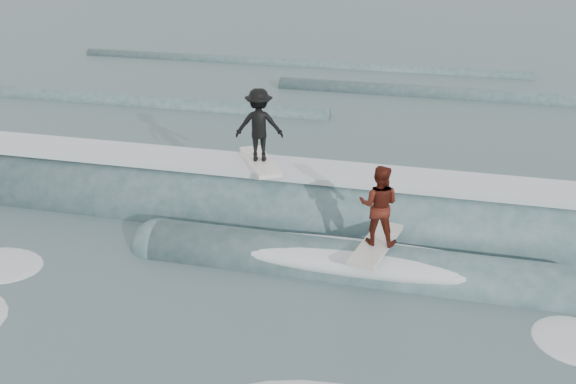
# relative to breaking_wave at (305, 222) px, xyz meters

# --- Properties ---
(ground) EXTENTS (160.00, 160.00, 0.00)m
(ground) POSITION_rel_breaking_wave_xyz_m (-0.25, -5.53, -0.03)
(ground) COLOR #3F595C
(ground) RESTS_ON ground
(breaking_wave) EXTENTS (23.89, 4.03, 2.51)m
(breaking_wave) POSITION_rel_breaking_wave_xyz_m (0.00, 0.00, 0.00)
(breaking_wave) COLOR #335756
(breaking_wave) RESTS_ON ground
(surfer_black) EXTENTS (1.49, 2.00, 1.85)m
(surfer_black) POSITION_rel_breaking_wave_xyz_m (-1.19, 0.30, 2.19)
(surfer_black) COLOR white
(surfer_black) RESTS_ON ground
(surfer_red) EXTENTS (0.95, 2.07, 1.77)m
(surfer_red) POSITION_rel_breaking_wave_xyz_m (1.91, -1.90, 1.43)
(surfer_red) COLOR silver
(surfer_red) RESTS_ON ground
(far_swells) EXTENTS (41.15, 8.65, 0.80)m
(far_swells) POSITION_rel_breaking_wave_xyz_m (-1.85, 12.12, -0.03)
(far_swells) COLOR #335756
(far_swells) RESTS_ON ground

